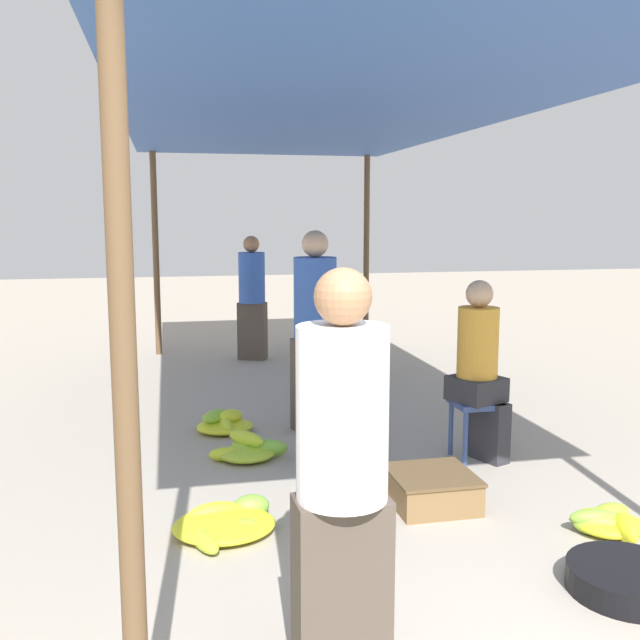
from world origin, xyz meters
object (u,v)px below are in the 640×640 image
Objects in this scene: stool at (476,412)px; banana_pile_left_1 at (223,423)px; shopper_walking_far at (315,328)px; vendor_foreground at (342,476)px; banana_pile_right_1 at (353,374)px; crate_mid at (432,489)px; basin_black at (628,580)px; crate_near at (337,450)px; banana_pile_left_0 at (248,450)px; banana_pile_left_2 at (225,523)px; banana_pile_right_0 at (606,522)px; shopper_walking_mid at (252,296)px; vendor_seated at (480,367)px.

banana_pile_left_1 is (-1.80, 1.09, -0.29)m from stool.
vendor_foreground is at bearing -100.03° from shopper_walking_far.
stool is at bearing -84.65° from banana_pile_right_1.
shopper_walking_far reaches higher than vendor_foreground.
crate_mid is at bearing -129.91° from stool.
basin_black is 1.48× the size of crate_near.
banana_pile_left_0 is 1.25m from banana_pile_left_2.
banana_pile_left_2 is 1.16× the size of crate_mid.
banana_pile_right_0 is (2.01, -2.43, -0.01)m from banana_pile_left_1.
basin_black is at bearing -55.27° from banana_pile_left_0.
shopper_walking_mid is at bearing 78.56° from banana_pile_left_1.
crate_mid is at bearing -83.56° from shopper_walking_mid.
banana_pile_right_1 reaches higher than banana_pile_left_2.
vendor_seated is at bearing -73.80° from shopper_walking_mid.
banana_pile_right_0 reaches higher than banana_pile_left_2.
banana_pile_left_0 reaches higher than basin_black.
vendor_seated is 1.23m from crate_near.
basin_black is at bearing -79.68° from shopper_walking_mid.
vendor_seated is 4.31m from shopper_walking_mid.
banana_pile_left_2 is 0.38× the size of shopper_walking_mid.
shopper_walking_mid is at bearing 100.32° from basin_black.
shopper_walking_far is (-0.94, 2.96, 0.82)m from basin_black.
basin_black is at bearing -92.81° from vendor_seated.
vendor_seated reaches higher than banana_pile_right_1.
banana_pile_right_1 is (1.55, 1.56, 0.01)m from banana_pile_left_1.
banana_pile_right_1 reaches higher than basin_black.
shopper_walking_mid is (-1.20, 4.14, 0.10)m from vendor_seated.
vendor_foreground is at bearing -86.71° from banana_pile_left_1.
banana_pile_left_0 is 0.67m from crate_near.
shopper_walking_mid is at bearing 93.08° from shopper_walking_far.
banana_pile_left_1 is at bearing 174.19° from shopper_walking_far.
crate_mid is (0.97, 1.56, -0.74)m from vendor_foreground.
banana_pile_left_1 reaches higher than banana_pile_left_2.
banana_pile_left_0 is at bearing -135.13° from shopper_walking_far.
vendor_foreground is 1.68m from banana_pile_left_2.
banana_pile_right_0 is 1.94m from crate_near.
shopper_walking_far is (0.92, 1.87, 0.83)m from banana_pile_left_2.
shopper_walking_mid is (-0.93, 1.48, 0.73)m from banana_pile_right_1.
banana_pile_left_1 is 2.20m from banana_pile_right_1.
vendor_foreground is 3.61× the size of banana_pile_right_0.
vendor_seated is at bearing -12.13° from banana_pile_left_0.
banana_pile_left_2 is at bearing -156.35° from vendor_seated.
shopper_walking_far is (0.78, -0.08, 0.81)m from banana_pile_left_1.
banana_pile_left_0 is at bearing -121.87° from banana_pile_right_1.
vendor_foreground is at bearing -76.99° from banana_pile_left_2.
vendor_seated is 2.47× the size of banana_pile_right_1.
basin_black is 3.49m from banana_pile_left_1.
shopper_walking_mid reaches higher than banana_pile_right_1.
basin_black is at bearing -60.45° from banana_pile_left_1.
vendor_seated is 1.49m from banana_pile_right_0.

